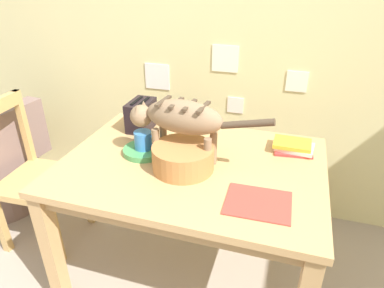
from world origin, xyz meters
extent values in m
cube|color=beige|center=(0.00, 2.07, 1.25)|extent=(5.14, 0.10, 2.50)
cube|color=white|center=(0.02, 2.01, 0.77)|extent=(0.11, 0.01, 0.11)
cube|color=white|center=(-0.53, 2.01, 0.92)|extent=(0.18, 0.01, 0.18)
cube|color=white|center=(0.39, 2.01, 0.97)|extent=(0.13, 0.01, 0.13)
cube|color=white|center=(-0.06, 2.01, 1.07)|extent=(0.17, 0.01, 0.17)
cube|color=tan|center=(-0.05, 1.28, 0.72)|extent=(1.27, 0.93, 0.03)
cube|color=tan|center=(-0.05, 1.28, 0.67)|extent=(1.19, 0.85, 0.07)
cube|color=tan|center=(-0.64, 0.86, 0.35)|extent=(0.07, 0.07, 0.70)
cube|color=tan|center=(-0.64, 1.69, 0.35)|extent=(0.07, 0.07, 0.70)
cube|color=tan|center=(0.54, 1.69, 0.35)|extent=(0.07, 0.07, 0.70)
ellipsoid|color=#8A6D51|center=(-0.09, 1.27, 0.98)|extent=(0.39, 0.18, 0.16)
cube|color=#4C3C2C|center=(0.01, 1.26, 1.04)|extent=(0.03, 0.14, 0.01)
cube|color=#4C3C2C|center=(-0.06, 1.27, 1.04)|extent=(0.03, 0.14, 0.01)
cube|color=#4C3C2C|center=(-0.12, 1.27, 1.04)|extent=(0.03, 0.14, 0.01)
cube|color=#4C3C2C|center=(-0.19, 1.28, 1.04)|extent=(0.03, 0.14, 0.01)
cylinder|color=#8A6D51|center=(-0.22, 1.24, 0.82)|extent=(0.04, 0.04, 0.17)
cylinder|color=#8A6D51|center=(-0.21, 1.32, 0.82)|extent=(0.04, 0.04, 0.17)
cylinder|color=#8A6D51|center=(0.04, 1.22, 0.82)|extent=(0.04, 0.04, 0.17)
cylinder|color=#8A6D51|center=(0.05, 1.30, 0.82)|extent=(0.04, 0.04, 0.17)
sphere|color=#8A6D51|center=(-0.31, 1.29, 0.95)|extent=(0.11, 0.11, 0.11)
cone|color=#8A6D51|center=(-0.32, 1.26, 0.99)|extent=(0.04, 0.04, 0.04)
cone|color=#8A6D51|center=(-0.31, 1.32, 0.99)|extent=(0.04, 0.04, 0.04)
cylinder|color=#4C3C2C|center=(0.21, 1.24, 0.99)|extent=(0.24, 0.05, 0.09)
cylinder|color=#459553|center=(-0.31, 1.29, 0.75)|extent=(0.21, 0.21, 0.03)
cylinder|color=#3578C5|center=(-0.31, 1.29, 0.81)|extent=(0.09, 0.09, 0.09)
torus|color=#3578C5|center=(-0.26, 1.29, 0.82)|extent=(0.06, 0.01, 0.06)
cube|color=#D43D34|center=(0.31, 1.04, 0.74)|extent=(0.27, 0.23, 0.01)
cube|color=red|center=(0.42, 1.54, 0.74)|extent=(0.20, 0.16, 0.01)
cube|color=beige|center=(0.43, 1.54, 0.76)|extent=(0.20, 0.16, 0.02)
cube|color=gold|center=(0.41, 1.54, 0.78)|extent=(0.19, 0.14, 0.02)
cylinder|color=#B37641|center=(-0.07, 1.21, 0.80)|extent=(0.29, 0.29, 0.12)
cylinder|color=#50351D|center=(-0.07, 1.21, 0.80)|extent=(0.24, 0.24, 0.10)
cube|color=black|center=(-0.45, 1.56, 0.82)|extent=(0.12, 0.20, 0.17)
cube|color=black|center=(-0.47, 1.56, 0.91)|extent=(0.02, 0.14, 0.01)
cube|color=black|center=(-0.43, 1.56, 0.91)|extent=(0.02, 0.14, 0.01)
cube|color=tan|center=(-1.03, 1.28, 0.43)|extent=(0.44, 0.44, 0.04)
cube|color=tan|center=(-1.23, 1.46, 0.69)|extent=(0.04, 0.04, 0.48)
cube|color=tan|center=(-0.85, 1.48, 0.20)|extent=(0.04, 0.04, 0.41)
cube|color=tan|center=(-0.83, 1.10, 0.20)|extent=(0.04, 0.04, 0.41)
cube|color=tan|center=(-1.22, 1.46, 0.20)|extent=(0.04, 0.04, 0.41)
cube|color=tan|center=(-1.20, 1.09, 0.20)|extent=(0.04, 0.04, 0.41)
cube|color=#7B625D|center=(-1.37, 1.46, 0.58)|extent=(0.18, 0.55, 0.40)
cube|color=#7B625D|center=(-1.58, 1.73, 0.48)|extent=(0.43, 0.14, 0.20)
camera|label=1|loc=(0.38, -0.11, 1.60)|focal=32.10mm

